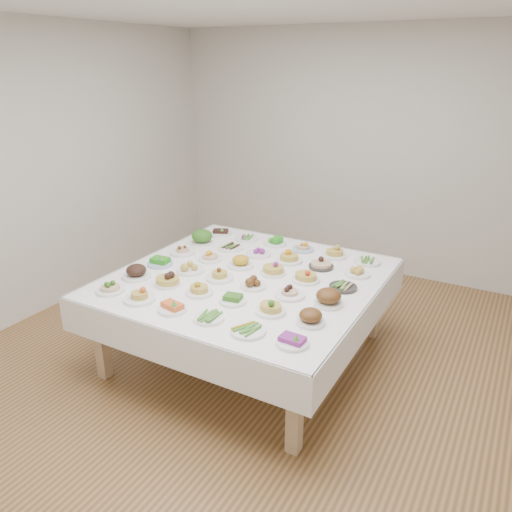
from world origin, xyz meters
The scene contains 38 objects.
room_envelope centered at (0.00, 0.00, 1.83)m, with size 5.02×5.02×2.81m.
display_table centered at (-0.23, 0.05, 0.68)m, with size 2.08×2.08×0.75m.
dish_0 centered at (-0.99, -0.72, 0.80)m, with size 0.21×0.21×0.11m.
dish_1 centered at (-0.70, -0.72, 0.80)m, with size 0.23×0.23×0.12m.
dish_2 centered at (-0.38, -0.73, 0.79)m, with size 0.21×0.21×0.10m.
dish_3 centered at (-0.08, -0.71, 0.77)m, with size 0.20×0.20×0.05m.
dish_4 centered at (0.24, -0.73, 0.78)m, with size 0.25×0.23×0.06m.
dish_5 centered at (0.56, -0.72, 0.79)m, with size 0.21×0.21×0.09m.
dish_6 centered at (-1.00, -0.41, 0.80)m, with size 0.23×0.23×0.12m.
dish_7 centered at (-0.69, -0.40, 0.81)m, with size 0.20×0.20×0.13m.
dish_8 centered at (-0.38, -0.41, 0.80)m, with size 0.21×0.21×0.11m.
dish_9 centered at (-0.08, -0.40, 0.78)m, with size 0.20×0.20×0.08m.
dish_10 centered at (0.24, -0.41, 0.82)m, with size 0.22×0.22×0.14m.
dish_11 centered at (0.55, -0.42, 0.80)m, with size 0.20×0.20×0.11m.
dish_12 centered at (-1.01, -0.10, 0.79)m, with size 0.22×0.22×0.10m.
dish_13 centered at (-0.69, -0.10, 0.80)m, with size 0.23×0.23×0.11m.
dish_14 centered at (-0.39, -0.10, 0.80)m, with size 0.22×0.22×0.12m.
dish_15 centered at (-0.08, -0.10, 0.79)m, with size 0.21×0.21×0.09m.
dish_16 centered at (0.24, -0.11, 0.80)m, with size 0.23×0.23×0.11m.
dish_17 centered at (0.55, -0.09, 0.81)m, with size 0.22×0.22×0.13m.
dish_18 centered at (-1.01, 0.21, 0.80)m, with size 0.23×0.23×0.11m.
dish_19 centered at (-0.69, 0.20, 0.79)m, with size 0.21×0.21×0.10m.
dish_20 centered at (-0.38, 0.21, 0.81)m, with size 0.23×0.23×0.12m.
dish_21 centered at (-0.06, 0.21, 0.81)m, with size 0.21×0.21×0.12m.
dish_22 centered at (0.24, 0.21, 0.81)m, with size 0.22×0.22×0.13m.
dish_23 centered at (0.55, 0.22, 0.77)m, with size 0.21×0.21×0.05m.
dish_24 centered at (-1.00, 0.52, 0.82)m, with size 0.24×0.24×0.13m.
dish_25 centered at (-0.68, 0.53, 0.77)m, with size 0.23×0.23×0.05m.
dish_26 centered at (-0.38, 0.52, 0.79)m, with size 0.22×0.22×0.09m.
dish_27 centered at (-0.07, 0.52, 0.81)m, with size 0.23×0.23×0.14m.
dish_28 centered at (0.24, 0.53, 0.81)m, with size 0.21×0.21×0.12m.
dish_29 centered at (0.56, 0.53, 0.78)m, with size 0.21×0.21×0.08m.
dish_30 centered at (-1.00, 0.83, 0.79)m, with size 0.22×0.22×0.09m.
dish_31 centered at (-0.68, 0.83, 0.77)m, with size 0.21×0.21×0.05m.
dish_32 centered at (-0.37, 0.84, 0.80)m, with size 0.22×0.22×0.10m.
dish_33 centered at (-0.07, 0.83, 0.79)m, with size 0.20×0.20×0.10m.
dish_34 centered at (0.24, 0.82, 0.80)m, with size 0.21×0.21×0.12m.
dish_35 centered at (0.55, 0.82, 0.77)m, with size 0.22×0.22×0.05m.
Camera 1 is at (1.69, -3.19, 2.41)m, focal length 35.00 mm.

